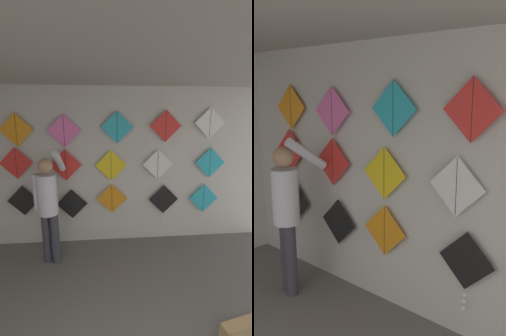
% 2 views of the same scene
% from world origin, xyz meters
% --- Properties ---
extents(back_panel, '(5.68, 0.06, 2.80)m').
position_xyz_m(back_panel, '(0.00, 3.93, 1.40)').
color(back_panel, beige).
rests_on(back_panel, ground).
extents(shopkeeper, '(0.45, 0.58, 1.82)m').
position_xyz_m(shopkeeper, '(-1.03, 3.32, 1.02)').
color(shopkeeper, '#383842').
rests_on(shopkeeper, ground).
extents(kite_0, '(0.55, 0.01, 0.55)m').
position_xyz_m(kite_0, '(-1.59, 3.84, 0.86)').
color(kite_0, black).
extents(kite_1, '(0.55, 0.04, 0.69)m').
position_xyz_m(kite_1, '(-0.76, 3.84, 0.74)').
color(kite_1, black).
extents(kite_2, '(0.55, 0.01, 0.55)m').
position_xyz_m(kite_2, '(-0.04, 3.84, 0.85)').
color(kite_2, orange).
extents(kite_3, '(0.55, 0.04, 0.76)m').
position_xyz_m(kite_3, '(0.91, 3.84, 0.76)').
color(kite_3, black).
extents(kite_5, '(0.55, 0.01, 0.55)m').
position_xyz_m(kite_5, '(-1.65, 3.84, 1.53)').
color(kite_5, red).
extents(kite_6, '(0.55, 0.01, 0.55)m').
position_xyz_m(kite_6, '(-0.83, 3.84, 1.48)').
color(kite_6, red).
extents(kite_7, '(0.55, 0.01, 0.55)m').
position_xyz_m(kite_7, '(-0.05, 3.84, 1.46)').
color(kite_7, yellow).
extents(kite_8, '(0.55, 0.01, 0.55)m').
position_xyz_m(kite_8, '(0.79, 3.84, 1.47)').
color(kite_8, white).
extents(kite_10, '(0.55, 0.01, 0.55)m').
position_xyz_m(kite_10, '(-1.59, 3.84, 2.09)').
color(kite_10, orange).
extents(kite_11, '(0.55, 0.01, 0.55)m').
position_xyz_m(kite_11, '(-0.82, 3.84, 2.07)').
color(kite_11, pink).
extents(kite_12, '(0.55, 0.01, 0.55)m').
position_xyz_m(kite_12, '(0.06, 3.84, 2.12)').
color(kite_12, '#28B2C6').
extents(kite_13, '(0.55, 0.01, 0.55)m').
position_xyz_m(kite_13, '(0.90, 3.84, 2.14)').
color(kite_13, red).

